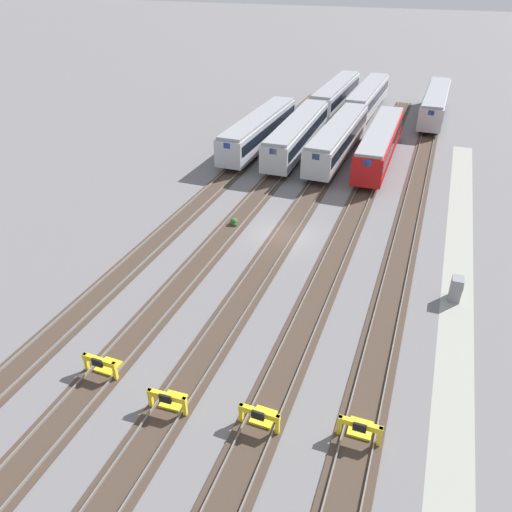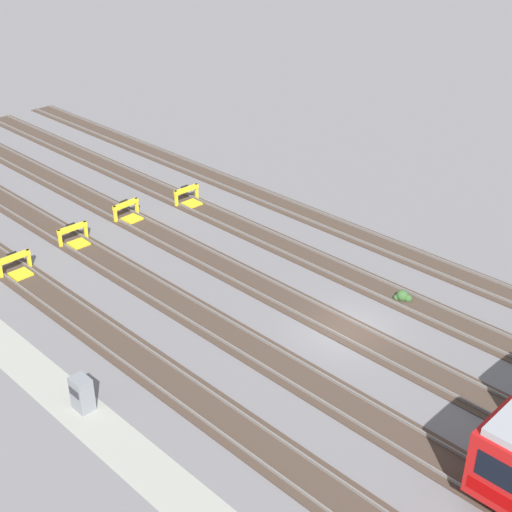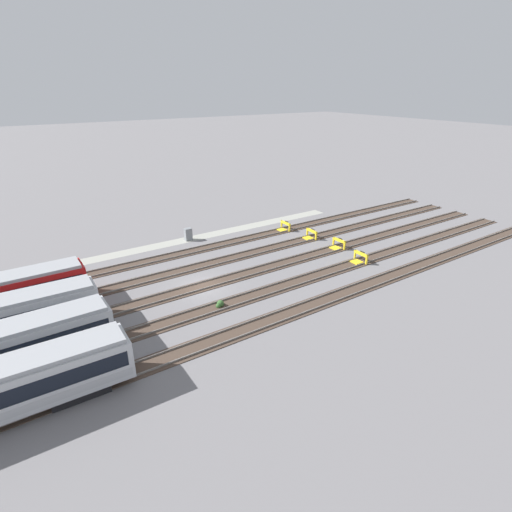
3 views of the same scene
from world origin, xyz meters
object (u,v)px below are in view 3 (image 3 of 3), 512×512
electrical_cabinet (188,234)px  weed_clump (220,304)px  bumper_stop_near_inner_track (310,235)px  bumper_stop_nearest_track (284,227)px  bumper_stop_middle_track (338,244)px  bumper_stop_far_inner_track (359,258)px

electrical_cabinet → weed_clump: (4.64, 17.05, -0.56)m
bumper_stop_near_inner_track → electrical_cabinet: size_ratio=1.25×
bumper_stop_nearest_track → electrical_cabinet: size_ratio=1.25×
bumper_stop_nearest_track → weed_clump: 21.78m
bumper_stop_nearest_track → bumper_stop_middle_track: 9.02m
bumper_stop_nearest_track → bumper_stop_far_inner_track: same height
bumper_stop_nearest_track → electrical_cabinet: (12.63, -3.78, 0.29)m
electrical_cabinet → weed_clump: size_ratio=1.74×
bumper_stop_far_inner_track → bumper_stop_nearest_track: bearing=-87.6°
bumper_stop_nearest_track → bumper_stop_near_inner_track: size_ratio=1.00×
bumper_stop_nearest_track → bumper_stop_middle_track: size_ratio=1.00×
bumper_stop_near_inner_track → weed_clump: (18.19, 8.84, -0.27)m
bumper_stop_near_inner_track → weed_clump: 20.22m
bumper_stop_near_inner_track → bumper_stop_middle_track: same height
bumper_stop_middle_track → electrical_cabinet: (14.13, -12.67, 0.29)m
bumper_stop_near_inner_track → electrical_cabinet: (13.55, -8.21, 0.29)m
electrical_cabinet → bumper_stop_nearest_track: bearing=163.3°
bumper_stop_near_inner_track → weed_clump: bearing=25.9°
bumper_stop_near_inner_track → weed_clump: bumper_stop_near_inner_track is taller
electrical_cabinet → bumper_stop_near_inner_track: bearing=148.8°
electrical_cabinet → bumper_stop_far_inner_track: bearing=127.7°
bumper_stop_middle_track → weed_clump: 19.27m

